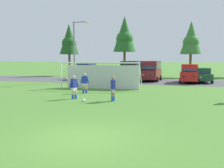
# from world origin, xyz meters

# --- Properties ---
(ground_plane) EXTENTS (400.00, 400.00, 0.00)m
(ground_plane) POSITION_xyz_m (0.00, 15.00, 0.00)
(ground_plane) COLOR #477A2D
(parking_lot_strip) EXTENTS (52.00, 8.40, 0.01)m
(parking_lot_strip) POSITION_xyz_m (0.00, 23.04, 0.00)
(parking_lot_strip) COLOR #4C4C51
(parking_lot_strip) RESTS_ON ground
(soccer_ball) EXTENTS (0.22, 0.22, 0.22)m
(soccer_ball) POSITION_xyz_m (-2.77, 7.01, 0.11)
(soccer_ball) COLOR white
(soccer_ball) RESTS_ON ground
(soccer_goal) EXTENTS (7.45, 2.06, 2.57)m
(soccer_goal) POSITION_xyz_m (-3.84, 14.11, 1.29)
(soccer_goal) COLOR white
(soccer_goal) RESTS_ON ground
(player_striker_near) EXTENTS (0.39, 0.72, 1.64)m
(player_striker_near) POSITION_xyz_m (-1.01, 7.81, 0.82)
(player_striker_near) COLOR #936B4C
(player_striker_near) RESTS_ON ground
(player_midfield_center) EXTENTS (0.69, 0.43, 1.64)m
(player_midfield_center) POSITION_xyz_m (-4.23, 10.97, 0.82)
(player_midfield_center) COLOR tan
(player_midfield_center) RESTS_ON ground
(player_winger_left) EXTENTS (0.48, 0.66, 1.64)m
(player_winger_left) POSITION_xyz_m (-3.87, 8.03, 0.82)
(player_winger_left) COLOR beige
(player_winger_left) RESTS_ON ground
(parked_car_slot_far_left) EXTENTS (2.19, 4.63, 2.16)m
(parked_car_slot_far_left) POSITION_xyz_m (-9.12, 23.99, 1.11)
(parked_car_slot_far_left) COLOR navy
(parked_car_slot_far_left) RESTS_ON ground
(parked_car_slot_left) EXTENTS (2.18, 4.27, 1.72)m
(parked_car_slot_left) POSITION_xyz_m (-5.66, 22.30, 0.88)
(parked_car_slot_left) COLOR silver
(parked_car_slot_left) RESTS_ON ground
(parked_car_slot_center_left) EXTENTS (2.33, 4.87, 2.52)m
(parked_car_slot_center_left) POSITION_xyz_m (-2.53, 22.28, 1.34)
(parked_car_slot_center_left) COLOR black
(parked_car_slot_center_left) RESTS_ON ground
(parked_car_slot_center) EXTENTS (2.42, 4.91, 2.52)m
(parked_car_slot_center) POSITION_xyz_m (-0.30, 23.89, 1.34)
(parked_car_slot_center) COLOR maroon
(parked_car_slot_center) RESTS_ON ground
(parked_car_slot_center_right) EXTENTS (2.36, 4.71, 2.16)m
(parked_car_slot_center_right) POSITION_xyz_m (4.31, 22.70, 1.11)
(parked_car_slot_center_right) COLOR red
(parked_car_slot_center_right) RESTS_ON ground
(parked_car_slot_right) EXTENTS (2.26, 4.31, 1.72)m
(parked_car_slot_right) POSITION_xyz_m (5.73, 23.41, 0.88)
(parked_car_slot_right) COLOR #194C2D
(parked_car_slot_right) RESTS_ON ground
(tree_left_edge) EXTENTS (3.19, 3.19, 8.52)m
(tree_left_edge) POSITION_xyz_m (-14.64, 30.63, 5.84)
(tree_left_edge) COLOR brown
(tree_left_edge) RESTS_ON ground
(tree_mid_left) EXTENTS (3.52, 3.52, 9.38)m
(tree_mid_left) POSITION_xyz_m (-5.27, 30.65, 6.44)
(tree_mid_left) COLOR brown
(tree_mid_left) RESTS_ON ground
(tree_center_back) EXTENTS (3.15, 3.15, 8.41)m
(tree_center_back) POSITION_xyz_m (4.66, 31.80, 5.77)
(tree_center_back) COLOR brown
(tree_center_back) RESTS_ON ground
(street_lamp) EXTENTS (2.00, 0.32, 7.03)m
(street_lamp) POSITION_xyz_m (-8.43, 18.92, 3.65)
(street_lamp) COLOR slate
(street_lamp) RESTS_ON ground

